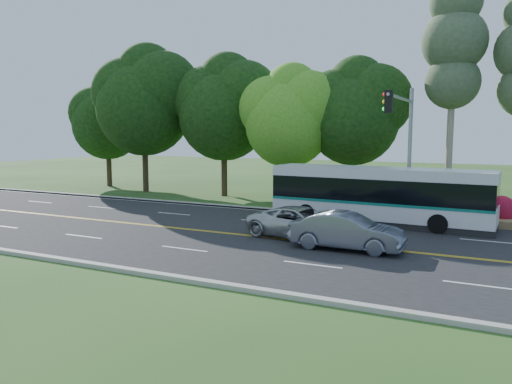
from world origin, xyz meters
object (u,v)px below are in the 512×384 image
at_px(sedan, 347,231).
at_px(transit_bus, 379,196).
at_px(traffic_signal, 404,133).
at_px(suv, 302,223).

bearing_deg(sedan, transit_bus, 0.47).
height_order(traffic_signal, sedan, traffic_signal).
distance_m(traffic_signal, transit_bus, 3.43).
bearing_deg(suv, traffic_signal, -23.94).
bearing_deg(traffic_signal, suv, -124.98).
relative_size(traffic_signal, transit_bus, 0.63).
relative_size(traffic_signal, suv, 1.41).
distance_m(sedan, suv, 2.67).
bearing_deg(transit_bus, traffic_signal, -3.93).
height_order(traffic_signal, transit_bus, traffic_signal).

